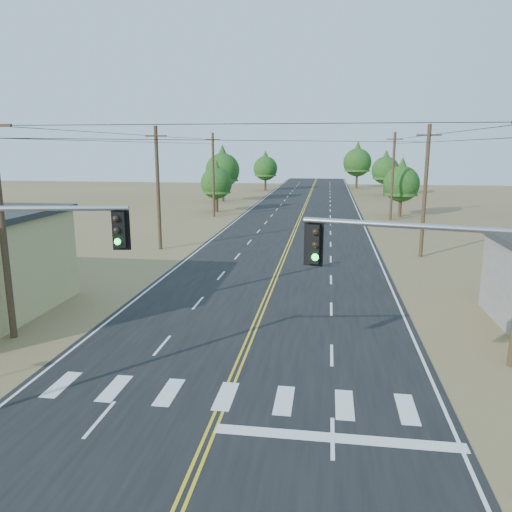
# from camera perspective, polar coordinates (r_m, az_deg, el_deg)

# --- Properties ---
(road) EXTENTS (15.00, 200.00, 0.02)m
(road) POSITION_cam_1_polar(r_m,az_deg,el_deg) (38.35, 3.15, -0.22)
(road) COLOR black
(road) RESTS_ON ground
(utility_pole_left_near) EXTENTS (1.80, 0.30, 10.00)m
(utility_pole_left_near) POSITION_cam_1_polar(r_m,az_deg,el_deg) (23.91, -27.05, 3.25)
(utility_pole_left_near) COLOR #4C3826
(utility_pole_left_near) RESTS_ON ground
(utility_pole_left_mid) EXTENTS (1.80, 0.30, 10.00)m
(utility_pole_left_mid) POSITION_cam_1_polar(r_m,az_deg,el_deg) (41.75, -11.14, 7.69)
(utility_pole_left_mid) COLOR #4C3826
(utility_pole_left_mid) RESTS_ON ground
(utility_pole_left_far) EXTENTS (1.80, 0.30, 10.00)m
(utility_pole_left_far) POSITION_cam_1_polar(r_m,az_deg,el_deg) (60.95, -4.90, 9.27)
(utility_pole_left_far) COLOR #4C3826
(utility_pole_left_far) RESTS_ON ground
(utility_pole_right_mid) EXTENTS (1.80, 0.30, 10.00)m
(utility_pole_right_mid) POSITION_cam_1_polar(r_m,az_deg,el_deg) (40.08, 18.75, 7.09)
(utility_pole_right_mid) COLOR #4C3826
(utility_pole_right_mid) RESTS_ON ground
(utility_pole_right_far) EXTENTS (1.80, 0.30, 10.00)m
(utility_pole_right_far) POSITION_cam_1_polar(r_m,az_deg,el_deg) (59.82, 15.35, 8.83)
(utility_pole_right_far) COLOR #4C3826
(utility_pole_right_far) RESTS_ON ground
(signal_mast_right) EXTENTS (5.46, 1.57, 6.71)m
(signal_mast_right) POSITION_cam_1_polar(r_m,az_deg,el_deg) (12.69, 22.48, -6.03)
(signal_mast_right) COLOR gray
(signal_mast_right) RESTS_ON ground
(tree_left_near) EXTENTS (4.08, 4.08, 6.80)m
(tree_left_near) POSITION_cam_1_polar(r_m,az_deg,el_deg) (65.75, -4.56, 8.66)
(tree_left_near) COLOR #3F2D1E
(tree_left_near) RESTS_ON ground
(tree_left_mid) EXTENTS (5.26, 5.26, 8.77)m
(tree_left_mid) POSITION_cam_1_polar(r_m,az_deg,el_deg) (78.60, -3.84, 10.15)
(tree_left_mid) COLOR #3F2D1E
(tree_left_mid) RESTS_ON ground
(tree_left_far) EXTENTS (4.66, 4.66, 7.77)m
(tree_left_far) POSITION_cam_1_polar(r_m,az_deg,el_deg) (98.49, 1.08, 10.26)
(tree_left_far) COLOR #3F2D1E
(tree_left_far) RESTS_ON ground
(tree_right_near) EXTENTS (4.33, 4.33, 7.22)m
(tree_right_near) POSITION_cam_1_polar(r_m,az_deg,el_deg) (63.47, 16.31, 8.31)
(tree_right_near) COLOR #3F2D1E
(tree_right_near) RESTS_ON ground
(tree_right_mid) EXTENTS (4.76, 4.76, 7.94)m
(tree_right_mid) POSITION_cam_1_polar(r_m,az_deg,el_deg) (90.64, 14.60, 9.76)
(tree_right_mid) COLOR #3F2D1E
(tree_right_mid) RESTS_ON ground
(tree_right_far) EXTENTS (5.72, 5.72, 9.53)m
(tree_right_far) POSITION_cam_1_polar(r_m,az_deg,el_deg) (106.23, 11.52, 10.75)
(tree_right_far) COLOR #3F2D1E
(tree_right_far) RESTS_ON ground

